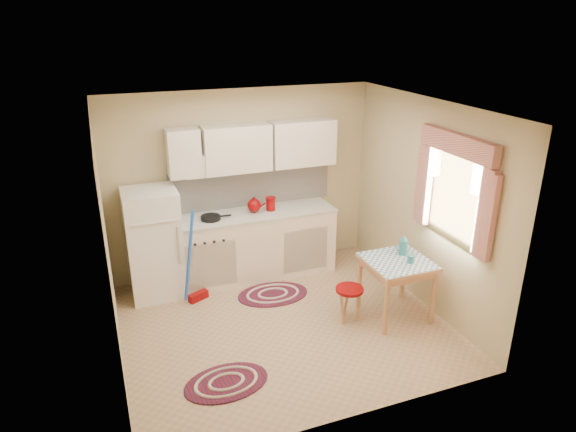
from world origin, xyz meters
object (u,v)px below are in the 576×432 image
at_px(fridge, 154,244).
at_px(stool, 349,304).
at_px(base_cabinets, 251,246).
at_px(table, 395,288).

height_order(fridge, stool, fridge).
distance_m(fridge, base_cabinets, 1.30).
relative_size(fridge, base_cabinets, 0.62).
bearing_deg(base_cabinets, stool, -63.56).
distance_m(fridge, stool, 2.51).
height_order(fridge, base_cabinets, fridge).
xyz_separation_m(base_cabinets, table, (1.29, -1.58, -0.08)).
bearing_deg(fridge, stool, -35.35).
bearing_deg(fridge, base_cabinets, 2.24).
height_order(base_cabinets, table, base_cabinets).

